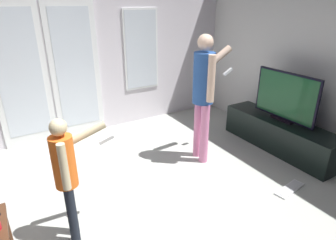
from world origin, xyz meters
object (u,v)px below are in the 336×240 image
person_adult (204,88)px  person_child (67,171)px  tv_stand (279,135)px  loose_keyboard (290,189)px  flat_screen_tv (285,97)px

person_adult → person_child: size_ratio=1.41×
tv_stand → person_adult: bearing=162.6°
person_child → loose_keyboard: size_ratio=2.61×
loose_keyboard → person_adult: bearing=111.8°
flat_screen_tv → person_child: (-3.00, -0.22, -0.08)m
person_child → tv_stand: bearing=4.1°
flat_screen_tv → person_child: size_ratio=0.82×
flat_screen_tv → person_adult: size_ratio=0.58×
person_adult → person_child: (-1.86, -0.58, -0.29)m
person_adult → person_child: person_adult is taller
tv_stand → flat_screen_tv: bearing=114.7°
tv_stand → loose_keyboard: (-0.70, -0.76, -0.21)m
flat_screen_tv → loose_keyboard: 1.30m
person_adult → flat_screen_tv: bearing=-17.2°
flat_screen_tv → loose_keyboard: bearing=-132.6°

